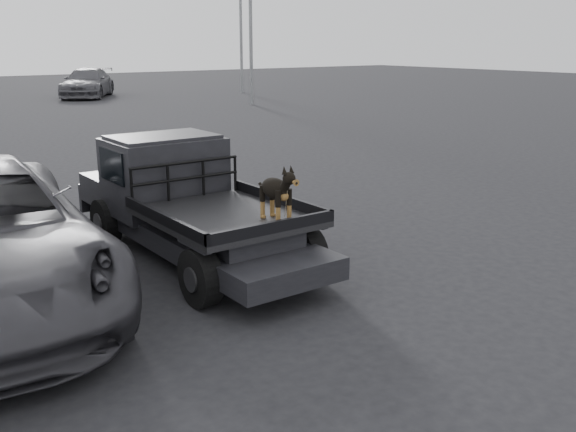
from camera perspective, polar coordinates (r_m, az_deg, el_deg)
ground at (r=8.93m, az=1.15°, el=-6.04°), size 120.00×120.00×0.00m
flatbed_ute at (r=9.93m, az=-8.34°, el=-1.19°), size 2.00×5.40×0.92m
ute_cab at (r=10.55m, az=-10.98°, el=4.70°), size 1.72×1.30×0.88m
headache_rack at (r=9.92m, az=-9.05°, el=3.15°), size 1.80×0.08×0.55m
dog at (r=8.55m, az=-1.10°, el=2.05°), size 0.32×0.60×0.74m
distant_car_b at (r=40.67m, az=-17.40°, el=11.22°), size 5.04×6.14×1.68m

